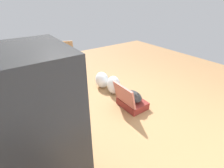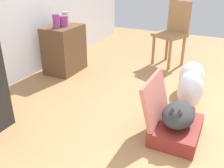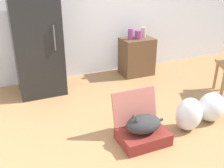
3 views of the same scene
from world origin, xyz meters
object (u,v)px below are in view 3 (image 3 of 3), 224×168
plastic_bag_clear (211,107)px  suitcase_base (143,136)px  vase_round (138,35)px  plastic_bag_white (189,114)px  refrigerator (37,40)px  side_table (137,57)px  vase_tall (131,34)px  vase_short (144,32)px  cat (143,124)px

plastic_bag_clear → suitcase_base: bearing=-176.8°
vase_round → plastic_bag_white: bearing=-99.0°
refrigerator → side_table: size_ratio=2.48×
vase_tall → vase_short: (0.28, 0.05, -0.01)m
plastic_bag_clear → vase_tall: bearing=97.7°
cat → refrigerator: size_ratio=0.29×
side_table → cat: bearing=-116.3°
vase_tall → plastic_bag_clear: bearing=-82.3°
plastic_bag_white → side_table: 1.87m
vase_round → suitcase_base: bearing=-116.4°
suitcase_base → side_table: (0.91, 1.85, 0.26)m
suitcase_base → plastic_bag_clear: (1.01, 0.06, 0.12)m
cat → refrigerator: bearing=114.0°
suitcase_base → vase_round: size_ratio=3.72×
cat → vase_round: 2.10m
plastic_bag_clear → vase_round: vase_round is taller
vase_round → vase_tall: bearing=174.2°
plastic_bag_white → vase_tall: vase_tall is taller
suitcase_base → plastic_bag_white: bearing=0.1°
suitcase_base → cat: size_ratio=1.11×
plastic_bag_white → plastic_bag_clear: 0.39m
vase_short → plastic_bag_clear: bearing=-91.3°
vase_tall → vase_short: bearing=9.8°
refrigerator → vase_short: size_ratio=9.52×
plastic_bag_clear → vase_short: bearing=88.7°
cat → vase_short: (1.05, 1.88, 0.51)m
cat → vase_tall: bearing=67.2°
vase_tall → vase_round: bearing=-5.8°
side_table → vase_round: (0.00, -0.02, 0.40)m
plastic_bag_clear → plastic_bag_white: bearing=-172.0°
side_table → vase_short: vase_short is taller
vase_short → vase_round: size_ratio=1.20×
plastic_bag_white → vase_short: vase_short is taller
cat → side_table: bearing=63.7°
side_table → vase_round: vase_round is taller
side_table → vase_short: 0.44m
suitcase_base → vase_short: vase_short is taller
plastic_bag_white → vase_round: vase_round is taller
refrigerator → vase_short: (1.85, 0.09, -0.07)m
refrigerator → vase_round: refrigerator is taller
vase_tall → suitcase_base: bearing=-112.6°
side_table → vase_short: size_ratio=3.83×
cat → vase_tall: (0.77, 1.84, 0.52)m
side_table → vase_tall: size_ratio=3.59×
side_table → vase_short: (0.14, 0.04, 0.42)m
plastic_bag_clear → side_table: side_table is taller
suitcase_base → refrigerator: size_ratio=0.32×
suitcase_base → plastic_bag_clear: 1.02m
plastic_bag_white → vase_tall: size_ratio=2.24×
plastic_bag_clear → side_table: bearing=93.2°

